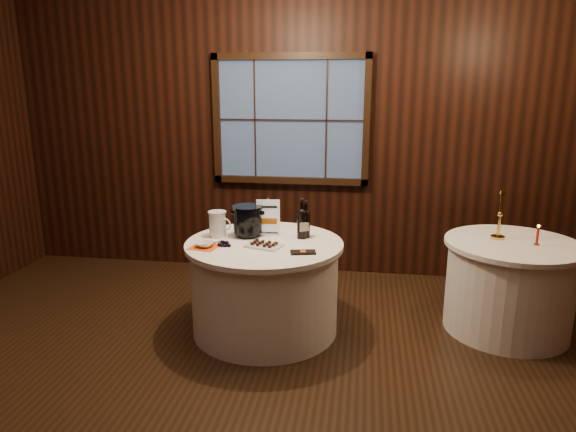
% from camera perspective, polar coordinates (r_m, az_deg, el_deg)
% --- Properties ---
extents(ground, '(6.00, 6.00, 0.00)m').
position_cam_1_polar(ground, '(3.61, -5.76, -19.47)').
color(ground, black).
rests_on(ground, ground).
extents(back_wall, '(6.00, 0.10, 3.00)m').
position_cam_1_polar(back_wall, '(5.45, 0.30, 9.54)').
color(back_wall, black).
rests_on(back_wall, ground).
extents(main_table, '(1.28, 1.28, 0.77)m').
position_cam_1_polar(main_table, '(4.29, -2.60, -7.79)').
color(main_table, white).
rests_on(main_table, ground).
extents(side_table, '(1.08, 1.08, 0.77)m').
position_cam_1_polar(side_table, '(4.66, 23.33, -7.16)').
color(side_table, white).
rests_on(side_table, ground).
extents(sign_stand, '(0.20, 0.11, 0.32)m').
position_cam_1_polar(sign_stand, '(4.33, -2.22, -0.70)').
color(sign_stand, silver).
rests_on(sign_stand, main_table).
extents(port_bottle_left, '(0.08, 0.09, 0.33)m').
position_cam_1_polar(port_bottle_left, '(4.22, 1.55, -0.60)').
color(port_bottle_left, black).
rests_on(port_bottle_left, main_table).
extents(port_bottle_right, '(0.07, 0.08, 0.31)m').
position_cam_1_polar(port_bottle_right, '(4.26, 1.98, -0.61)').
color(port_bottle_right, black).
rests_on(port_bottle_right, main_table).
extents(ice_bucket, '(0.26, 0.26, 0.26)m').
position_cam_1_polar(ice_bucket, '(4.29, -4.51, -0.48)').
color(ice_bucket, black).
rests_on(ice_bucket, main_table).
extents(chocolate_plate, '(0.32, 0.26, 0.04)m').
position_cam_1_polar(chocolate_plate, '(4.03, -2.68, -3.23)').
color(chocolate_plate, white).
rests_on(chocolate_plate, main_table).
extents(chocolate_box, '(0.21, 0.13, 0.02)m').
position_cam_1_polar(chocolate_box, '(3.88, 1.68, -4.05)').
color(chocolate_box, black).
rests_on(chocolate_box, main_table).
extents(grape_bunch, '(0.18, 0.10, 0.04)m').
position_cam_1_polar(grape_bunch, '(4.08, -7.04, -3.03)').
color(grape_bunch, black).
rests_on(grape_bunch, main_table).
extents(glass_pitcher, '(0.20, 0.15, 0.22)m').
position_cam_1_polar(glass_pitcher, '(4.31, -7.81, -0.87)').
color(glass_pitcher, white).
rests_on(glass_pitcher, main_table).
extents(orange_napkin, '(0.24, 0.24, 0.00)m').
position_cam_1_polar(orange_napkin, '(4.08, -9.23, -3.41)').
color(orange_napkin, '#F05814').
rests_on(orange_napkin, main_table).
extents(cracker_bowl, '(0.17, 0.17, 0.03)m').
position_cam_1_polar(cracker_bowl, '(4.07, -9.24, -3.16)').
color(cracker_bowl, white).
rests_on(cracker_bowl, orange_napkin).
extents(brass_candlestick, '(0.12, 0.12, 0.41)m').
position_cam_1_polar(brass_candlestick, '(4.55, 22.43, -0.54)').
color(brass_candlestick, gold).
rests_on(brass_candlestick, side_table).
extents(red_candle, '(0.05, 0.05, 0.17)m').
position_cam_1_polar(red_candle, '(4.50, 25.96, -2.14)').
color(red_candle, gold).
rests_on(red_candle, side_table).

